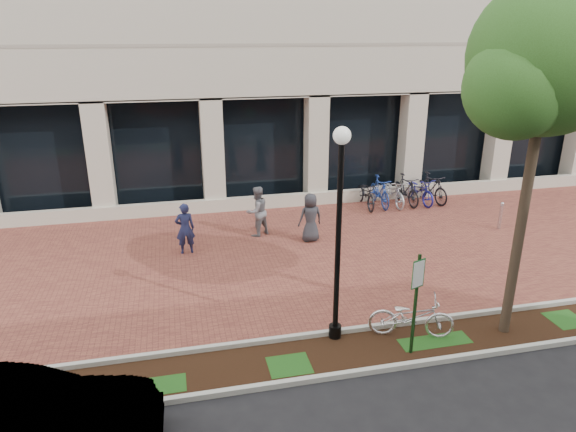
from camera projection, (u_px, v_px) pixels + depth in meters
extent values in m
plane|color=black|center=(296.00, 254.00, 15.76)|extent=(120.00, 120.00, 0.00)
cube|color=brown|center=(296.00, 254.00, 15.76)|extent=(40.00, 9.00, 0.01)
cube|color=black|center=(354.00, 352.00, 10.95)|extent=(40.00, 1.50, 0.01)
cube|color=#B1B2A8|center=(342.00, 331.00, 11.62)|extent=(40.00, 0.12, 0.12)
cube|color=#B1B2A8|center=(367.00, 371.00, 10.24)|extent=(40.00, 0.12, 0.12)
cube|color=black|center=(262.00, 149.00, 20.18)|extent=(40.00, 0.15, 4.20)
cube|color=#BEB4A2|center=(268.00, 202.00, 19.80)|extent=(40.00, 0.25, 0.50)
cube|color=#BEB4A2|center=(265.00, 152.00, 19.54)|extent=(0.80, 0.80, 4.20)
cube|color=#143715|center=(415.00, 305.00, 10.53)|extent=(0.05, 0.05, 2.30)
cube|color=#165B25|center=(419.00, 274.00, 10.26)|extent=(0.34, 0.02, 0.62)
cube|color=white|center=(419.00, 274.00, 10.24)|extent=(0.30, 0.01, 0.56)
cylinder|color=black|center=(335.00, 331.00, 11.45)|extent=(0.28, 0.28, 0.30)
cylinder|color=black|center=(338.00, 247.00, 10.75)|extent=(0.12, 0.12, 4.41)
sphere|color=silver|center=(342.00, 135.00, 9.95)|extent=(0.36, 0.36, 0.36)
cylinder|color=#473528|center=(518.00, 240.00, 10.97)|extent=(0.22, 0.22, 4.50)
sphere|color=#284F18|center=(549.00, 56.00, 9.69)|extent=(3.04, 3.04, 3.04)
sphere|color=#284F18|center=(571.00, 79.00, 10.30)|extent=(2.13, 2.13, 2.13)
sphere|color=#284F18|center=(517.00, 87.00, 9.51)|extent=(1.97, 1.97, 1.97)
imported|color=silver|center=(411.00, 317.00, 11.37)|extent=(2.00, 1.23, 0.99)
imported|color=#1B2045|center=(185.00, 229.00, 15.58)|extent=(0.62, 0.43, 1.61)
imported|color=slate|center=(257.00, 211.00, 16.94)|extent=(1.03, 0.95, 1.69)
imported|color=#2B2C31|center=(310.00, 218.00, 16.51)|extent=(0.84, 0.61, 1.60)
cylinder|color=silver|center=(500.00, 217.00, 17.62)|extent=(0.11, 0.11, 0.87)
sphere|color=silver|center=(502.00, 204.00, 17.45)|extent=(0.12, 0.12, 0.12)
imported|color=black|center=(366.00, 194.00, 19.83)|extent=(0.82, 2.04, 1.05)
imported|color=#203C94|center=(380.00, 191.00, 19.93)|extent=(0.57, 1.95, 1.17)
imported|color=#B7B7BB|center=(393.00, 192.00, 20.07)|extent=(0.79, 2.03, 1.05)
imported|color=black|center=(406.00, 190.00, 20.16)|extent=(0.73, 1.99, 1.17)
imported|color=navy|center=(418.00, 190.00, 20.30)|extent=(0.99, 2.09, 1.05)
imported|color=black|center=(431.00, 188.00, 20.39)|extent=(0.93, 2.02, 1.17)
cylinder|color=silver|center=(399.00, 195.00, 20.17)|extent=(0.04, 0.04, 0.80)
imported|color=silver|center=(8.00, 432.00, 7.76)|extent=(4.56, 1.71, 1.49)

